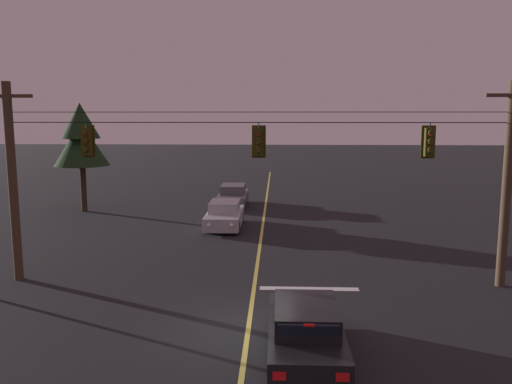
{
  "coord_description": "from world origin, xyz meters",
  "views": [
    {
      "loc": [
        0.8,
        -13.55,
        5.92
      ],
      "look_at": [
        0.0,
        5.2,
        3.12
      ],
      "focal_mm": 36.31,
      "sensor_mm": 36.0,
      "label": 1
    }
  ],
  "objects_px": {
    "car_oncoming_lead": "(225,215)",
    "car_oncoming_trailing": "(233,196)",
    "traffic_light_leftmost": "(86,141)",
    "traffic_light_left_inner": "(259,142)",
    "car_waiting_near_lane": "(305,332)",
    "traffic_light_centre": "(430,142)",
    "tree_verge_near": "(81,138)"
  },
  "relations": [
    {
      "from": "traffic_light_leftmost",
      "to": "tree_verge_near",
      "type": "xyz_separation_m",
      "value": [
        -5.31,
        13.29,
        -0.47
      ]
    },
    {
      "from": "traffic_light_left_inner",
      "to": "car_waiting_near_lane",
      "type": "xyz_separation_m",
      "value": [
        1.37,
        -5.64,
        -4.36
      ]
    },
    {
      "from": "traffic_light_left_inner",
      "to": "tree_verge_near",
      "type": "bearing_deg",
      "value": 130.35
    },
    {
      "from": "car_oncoming_lead",
      "to": "car_oncoming_trailing",
      "type": "xyz_separation_m",
      "value": [
        -0.11,
        6.5,
        0.0
      ]
    },
    {
      "from": "car_waiting_near_lane",
      "to": "car_oncoming_lead",
      "type": "bearing_deg",
      "value": 103.39
    },
    {
      "from": "traffic_light_leftmost",
      "to": "traffic_light_left_inner",
      "type": "distance_m",
      "value": 5.99
    },
    {
      "from": "traffic_light_leftmost",
      "to": "traffic_light_left_inner",
      "type": "bearing_deg",
      "value": 0.0
    },
    {
      "from": "traffic_light_leftmost",
      "to": "car_oncoming_trailing",
      "type": "relative_size",
      "value": 0.28
    },
    {
      "from": "car_oncoming_lead",
      "to": "car_oncoming_trailing",
      "type": "relative_size",
      "value": 1.0
    },
    {
      "from": "traffic_light_centre",
      "to": "car_oncoming_lead",
      "type": "distance_m",
      "value": 12.85
    },
    {
      "from": "traffic_light_leftmost",
      "to": "traffic_light_centre",
      "type": "height_order",
      "value": "same"
    },
    {
      "from": "traffic_light_leftmost",
      "to": "traffic_light_centre",
      "type": "relative_size",
      "value": 1.0
    },
    {
      "from": "traffic_light_left_inner",
      "to": "car_waiting_near_lane",
      "type": "distance_m",
      "value": 7.26
    },
    {
      "from": "traffic_light_leftmost",
      "to": "traffic_light_centre",
      "type": "bearing_deg",
      "value": 0.0
    },
    {
      "from": "traffic_light_left_inner",
      "to": "car_oncoming_lead",
      "type": "bearing_deg",
      "value": 103.25
    },
    {
      "from": "traffic_light_left_inner",
      "to": "car_oncoming_trailing",
      "type": "height_order",
      "value": "traffic_light_left_inner"
    },
    {
      "from": "traffic_light_centre",
      "to": "car_waiting_near_lane",
      "type": "relative_size",
      "value": 0.28
    },
    {
      "from": "traffic_light_left_inner",
      "to": "car_waiting_near_lane",
      "type": "bearing_deg",
      "value": -76.4
    },
    {
      "from": "car_oncoming_lead",
      "to": "car_oncoming_trailing",
      "type": "distance_m",
      "value": 6.5
    },
    {
      "from": "traffic_light_centre",
      "to": "tree_verge_near",
      "type": "relative_size",
      "value": 0.18
    },
    {
      "from": "car_waiting_near_lane",
      "to": "car_oncoming_lead",
      "type": "relative_size",
      "value": 0.98
    },
    {
      "from": "traffic_light_left_inner",
      "to": "traffic_light_centre",
      "type": "distance_m",
      "value": 5.77
    },
    {
      "from": "traffic_light_left_inner",
      "to": "car_oncoming_lead",
      "type": "xyz_separation_m",
      "value": [
        -2.15,
        9.13,
        -4.36
      ]
    },
    {
      "from": "traffic_light_centre",
      "to": "car_waiting_near_lane",
      "type": "xyz_separation_m",
      "value": [
        -4.41,
        -5.64,
        -4.36
      ]
    },
    {
      "from": "car_oncoming_lead",
      "to": "tree_verge_near",
      "type": "bearing_deg",
      "value": 155.52
    },
    {
      "from": "traffic_light_leftmost",
      "to": "tree_verge_near",
      "type": "bearing_deg",
      "value": 111.77
    },
    {
      "from": "traffic_light_left_inner",
      "to": "tree_verge_near",
      "type": "distance_m",
      "value": 17.45
    },
    {
      "from": "car_waiting_near_lane",
      "to": "car_oncoming_lead",
      "type": "xyz_separation_m",
      "value": [
        -3.52,
        14.77,
        -0.0
      ]
    },
    {
      "from": "traffic_light_left_inner",
      "to": "car_oncoming_trailing",
      "type": "relative_size",
      "value": 0.28
    },
    {
      "from": "tree_verge_near",
      "to": "car_oncoming_trailing",
      "type": "bearing_deg",
      "value": 14.52
    },
    {
      "from": "tree_verge_near",
      "to": "traffic_light_leftmost",
      "type": "bearing_deg",
      "value": -68.23
    },
    {
      "from": "traffic_light_leftmost",
      "to": "car_oncoming_trailing",
      "type": "distance_m",
      "value": 16.65
    }
  ]
}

